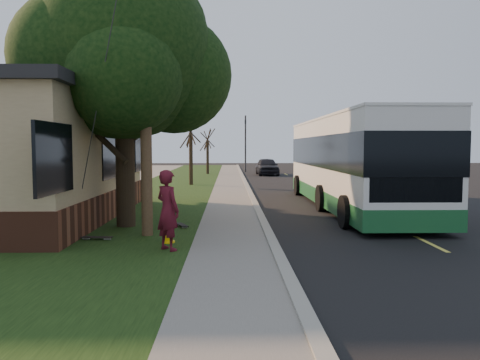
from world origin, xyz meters
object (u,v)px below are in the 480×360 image
object	(u,v)px
traffic_signal	(245,140)
bare_tree_far	(208,152)
leafy_tree	(125,56)
transit_bus	(351,160)
skateboarder	(168,210)
dumpster	(27,190)
skateboard_spare	(97,237)
utility_pole	(145,64)
distant_car	(267,166)
bare_tree_near	(191,152)
fire_hydrant	(168,228)
skateboard_main	(182,225)

from	to	relation	value
traffic_signal	bare_tree_far	bearing A→B (deg)	-131.19
traffic_signal	leafy_tree	bearing A→B (deg)	-98.47
transit_bus	skateboarder	bearing A→B (deg)	-128.34
dumpster	traffic_signal	bearing A→B (deg)	68.97
skateboard_spare	dumpster	world-z (taller)	dumpster
transit_bus	utility_pole	bearing A→B (deg)	-139.25
leafy_tree	distant_car	xyz separation A→B (m)	(6.41, 26.67, -4.41)
leafy_tree	skateboarder	world-z (taller)	leafy_tree
utility_pole	dumpster	xyz separation A→B (m)	(-6.19, 7.00, -3.95)
skateboarder	transit_bus	bearing A→B (deg)	-84.74
skateboarder	dumpster	distance (m)	11.28
transit_bus	distant_car	xyz separation A→B (m)	(-1.56, 22.20, -1.17)
leafy_tree	skateboard_spare	xyz separation A→B (m)	(-0.33, -2.23, -5.04)
traffic_signal	distant_car	distance (m)	5.55
dumpster	utility_pole	bearing A→B (deg)	-48.50
skateboarder	traffic_signal	bearing A→B (deg)	-51.32
bare_tree_near	distant_car	bearing A→B (deg)	63.10
dumpster	distant_car	world-z (taller)	distant_car
utility_pole	skateboard_spare	distance (m)	4.70
dumpster	distant_car	size ratio (longest dim) A/B	0.34
fire_hydrant	bare_tree_far	distance (m)	30.04
bare_tree_near	skateboard_spare	xyz separation A→B (m)	(-1.00, -17.58, -2.03)
transit_bus	skateboard_main	distance (m)	8.12
skateboarder	dumpster	size ratio (longest dim) A/B	1.24
skateboard_main	fire_hydrant	bearing A→B (deg)	-92.46
bare_tree_near	utility_pole	bearing A→B (deg)	-89.34
skateboarder	distant_car	xyz separation A→B (m)	(4.74, 30.17, -0.25)
fire_hydrant	dumpster	bearing A→B (deg)	130.80
transit_bus	dumpster	world-z (taller)	transit_bus
bare_tree_near	fire_hydrant	bearing A→B (deg)	-87.14
utility_pole	traffic_signal	xyz separation A→B (m)	(3.81, 33.01, -1.47)
skateboarder	distant_car	bearing A→B (deg)	-55.33
skateboarder	distant_car	world-z (taller)	skateboarder
leafy_tree	skateboard_spare	size ratio (longest dim) A/B	9.63
bare_tree_far	transit_bus	size ratio (longest dim) A/B	0.30
skateboarder	fire_hydrant	bearing A→B (deg)	-39.70
fire_hydrant	skateboard_main	world-z (taller)	fire_hydrant
utility_pole	skateboard_spare	world-z (taller)	utility_pole
skateboard_spare	distant_car	size ratio (longest dim) A/B	0.18
utility_pole	skateboarder	bearing A→B (deg)	-66.41
bare_tree_far	skateboard_spare	size ratio (longest dim) A/B	4.98
bare_tree_near	bare_tree_far	size ratio (longest dim) A/B	1.07
skateboard_spare	dumpster	bearing A→B (deg)	123.43
traffic_signal	skateboard_main	xyz separation A→B (m)	(-3.00, -31.68, -3.04)
transit_bus	bare_tree_near	bearing A→B (deg)	123.88
fire_hydrant	leafy_tree	world-z (taller)	leafy_tree
bare_tree_far	distant_car	distance (m)	5.43
bare_tree_near	bare_tree_far	distance (m)	12.01
bare_tree_near	dumpster	xyz separation A→B (m)	(-6.00, -10.01, -1.47)
leafy_tree	skateboarder	size ratio (longest dim) A/B	4.19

